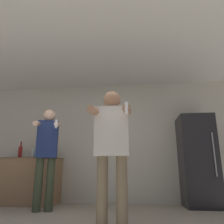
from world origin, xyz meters
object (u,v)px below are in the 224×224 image
object	(u,v)px
refrigerator	(198,160)
bottle_green_wine	(50,153)
bottle_red_label	(20,152)
bottle_amber_bourbon	(33,153)
person_woman_foreground	(112,143)
person_man_side	(47,150)
bottle_dark_rum	(41,153)

from	to	relation	value
refrigerator	bottle_green_wine	distance (m)	2.93
bottle_red_label	bottle_amber_bourbon	bearing A→B (deg)	0.00
bottle_green_wine	person_woman_foreground	xyz separation A→B (m)	(1.48, -1.76, -0.03)
bottle_green_wine	person_man_side	xyz separation A→B (m)	(0.24, -0.75, -0.01)
bottle_amber_bourbon	bottle_red_label	bearing A→B (deg)	180.00
refrigerator	person_woman_foreground	size ratio (longest dim) A/B	1.03
bottle_green_wine	person_woman_foreground	bearing A→B (deg)	-49.87
bottle_amber_bourbon	person_woman_foreground	xyz separation A→B (m)	(1.85, -1.76, -0.03)
bottle_red_label	bottle_amber_bourbon	xyz separation A→B (m)	(0.28, 0.00, -0.03)
bottle_dark_rum	person_woman_foreground	distance (m)	2.43
bottle_amber_bourbon	bottle_green_wine	bearing A→B (deg)	0.00
bottle_green_wine	bottle_amber_bourbon	world-z (taller)	bottle_green_wine
bottle_dark_rum	bottle_red_label	bearing A→B (deg)	-180.00
bottle_green_wine	bottle_amber_bourbon	distance (m)	0.37
person_man_side	bottle_amber_bourbon	bearing A→B (deg)	129.19
refrigerator	bottle_red_label	world-z (taller)	refrigerator
refrigerator	bottle_dark_rum	xyz separation A→B (m)	(-3.13, 0.04, 0.16)
refrigerator	bottle_red_label	xyz separation A→B (m)	(-3.58, 0.04, 0.19)
bottle_dark_rum	refrigerator	bearing A→B (deg)	-0.64
refrigerator	bottle_green_wine	world-z (taller)	refrigerator
person_woman_foreground	person_man_side	world-z (taller)	person_man_side
refrigerator	person_woman_foreground	distance (m)	2.25
refrigerator	person_man_side	bearing A→B (deg)	-165.17
bottle_dark_rum	bottle_amber_bourbon	xyz separation A→B (m)	(-0.18, -0.00, -0.01)
bottle_dark_rum	person_man_side	distance (m)	0.87
person_woman_foreground	bottle_amber_bourbon	bearing A→B (deg)	136.56
person_woman_foreground	person_man_side	xyz separation A→B (m)	(-1.24, 1.01, 0.02)
bottle_red_label	bottle_green_wine	bearing A→B (deg)	0.00
bottle_red_label	person_woman_foreground	world-z (taller)	person_woman_foreground
bottle_red_label	bottle_green_wine	xyz separation A→B (m)	(0.65, 0.00, -0.03)
person_woman_foreground	bottle_red_label	bearing A→B (deg)	140.55
bottle_dark_rum	bottle_amber_bourbon	bearing A→B (deg)	-180.00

